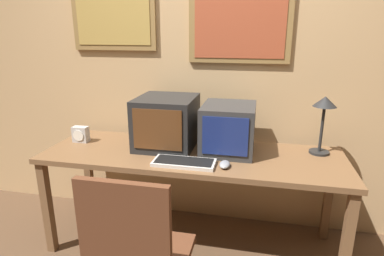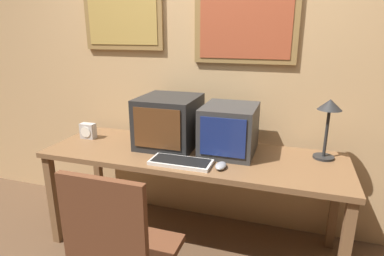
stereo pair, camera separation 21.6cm
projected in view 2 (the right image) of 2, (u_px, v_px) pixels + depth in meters
wall_back at (209, 62)px, 2.45m from camera, size 8.00×0.08×2.60m
desk at (192, 163)px, 2.24m from camera, size 2.06×0.67×0.73m
monitor_left at (169, 121)px, 2.32m from camera, size 0.41×0.44×0.36m
monitor_right at (229, 129)px, 2.19m from camera, size 0.35×0.42×0.33m
keyboard_main at (181, 162)px, 2.03m from camera, size 0.39×0.17×0.03m
mouse_near_keyboard at (221, 166)px, 1.96m from camera, size 0.07×0.12×0.03m
desk_clock at (88, 131)px, 2.51m from camera, size 0.12×0.07×0.12m
desk_lamp at (329, 114)px, 2.04m from camera, size 0.15×0.15×0.40m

